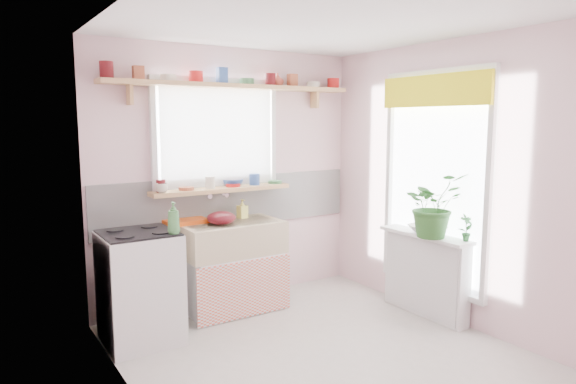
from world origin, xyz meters
TOP-DOWN VIEW (x-y plane):
  - room at (0.66, 0.86)m, footprint 3.20×3.20m
  - sink_unit at (-0.15, 1.29)m, footprint 0.95×0.65m
  - cooker at (-1.10, 1.05)m, footprint 0.58×0.58m
  - radiator_ledge at (1.30, 0.20)m, footprint 0.22×0.95m
  - windowsill at (-0.15, 1.48)m, footprint 1.40×0.22m
  - pine_shelf at (0.00, 1.47)m, footprint 2.52×0.24m
  - shelf_crockery at (-0.02, 1.47)m, footprint 2.47×0.11m
  - sill_crockery at (-0.20, 1.48)m, footprint 1.35×0.11m
  - dish_tray at (-0.53, 1.50)m, footprint 0.40×0.31m
  - colander at (-0.27, 1.26)m, footprint 0.30×0.30m
  - jade_plant at (1.21, 0.06)m, footprint 0.57×0.51m
  - fruit_bowl at (1.29, 0.19)m, footprint 0.35×0.35m
  - herb_pot at (1.33, -0.20)m, footprint 0.13×0.09m
  - soap_bottle_sink at (0.04, 1.42)m, footprint 0.09×0.10m
  - sill_cup at (-0.76, 1.42)m, footprint 0.12×0.12m
  - sill_bowl at (-0.01, 1.54)m, footprint 0.26×0.26m
  - shelf_vase at (0.51, 1.53)m, footprint 0.17×0.17m
  - cooker_bottle at (-0.88, 0.83)m, footprint 0.10×0.10m
  - fruit at (1.29, 0.19)m, footprint 0.20×0.14m

SIDE VIEW (x-z plane):
  - radiator_ledge at x=1.30m, z-range 0.01..0.78m
  - sink_unit at x=-0.15m, z-range -0.13..0.99m
  - cooker at x=-1.10m, z-range 0.00..0.92m
  - fruit_bowl at x=1.29m, z-range 0.78..0.85m
  - dish_tray at x=-0.53m, z-range 0.85..0.89m
  - fruit at x=1.29m, z-range 0.83..0.93m
  - herb_pot at x=1.33m, z-range 0.77..1.01m
  - colander at x=-0.27m, z-range 0.85..0.97m
  - soap_bottle_sink at x=0.04m, z-range 0.85..1.04m
  - cooker_bottle at x=-0.88m, z-range 0.92..1.17m
  - jade_plant at x=1.21m, z-range 0.77..1.35m
  - windowsill at x=-0.15m, z-range 1.12..1.16m
  - sill_bowl at x=-0.01m, z-range 1.16..1.23m
  - sill_cup at x=-0.76m, z-range 1.16..1.25m
  - sill_crockery at x=-0.20m, z-range 1.15..1.27m
  - room at x=0.66m, z-range -0.23..2.97m
  - pine_shelf at x=0.00m, z-range 2.10..2.14m
  - shelf_crockery at x=-0.02m, z-range 2.13..2.25m
  - shelf_vase at x=0.51m, z-range 2.14..2.27m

